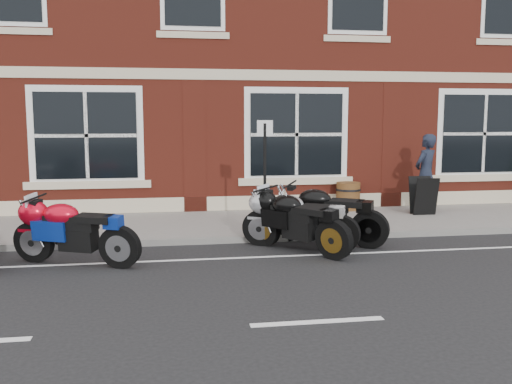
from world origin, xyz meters
The scene contains 12 objects.
ground centered at (0.00, 0.00, 0.00)m, with size 80.00×80.00×0.00m, color black.
sidewalk centered at (0.00, 3.00, 0.06)m, with size 30.00×3.00×0.12m, color slate.
kerb centered at (0.00, 1.42, 0.06)m, with size 30.00×0.16×0.12m, color slate.
pub_building centered at (0.00, 10.50, 6.00)m, with size 24.00×12.00×12.00m, color maroon.
moto_sport_red centered at (-3.20, 0.21, 0.58)m, with size 2.12×1.04×1.02m.
moto_sport_black centered at (0.57, 0.50, 0.59)m, with size 1.50×1.89×1.02m.
moto_sport_silver centered at (0.65, 0.76, 0.57)m, with size 1.99×1.20×0.99m.
moto_naked_black centered at (1.24, 1.03, 0.60)m, with size 2.05×1.38×1.05m.
pedestrian_left centered at (4.48, 3.59, 1.06)m, with size 0.68×0.45×1.88m, color black.
a_board_sign centered at (4.26, 3.21, 0.57)m, with size 0.54×0.36×0.89m, color black, non-canonical shape.
barrel_planter centered at (2.74, 4.17, 0.46)m, with size 0.61×0.61×0.68m.
parking_sign centered at (0.23, 1.81, 1.40)m, with size 0.30×0.14×2.21m.
Camera 1 is at (-1.75, -9.23, 2.37)m, focal length 40.00 mm.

